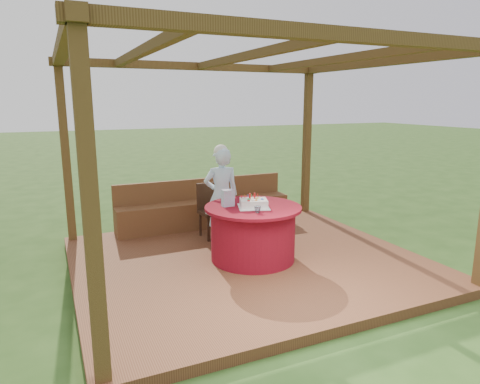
# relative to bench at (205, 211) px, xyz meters

# --- Properties ---
(ground) EXTENTS (60.00, 60.00, 0.00)m
(ground) POSITION_rel_bench_xyz_m (0.00, -1.72, -0.38)
(ground) COLOR #274717
(ground) RESTS_ON ground
(deck) EXTENTS (4.50, 4.00, 0.12)m
(deck) POSITION_rel_bench_xyz_m (0.00, -1.72, -0.32)
(deck) COLOR brown
(deck) RESTS_ON ground
(pergola) EXTENTS (4.50, 4.00, 2.72)m
(pergola) POSITION_rel_bench_xyz_m (0.00, -1.72, 2.02)
(pergola) COLOR brown
(pergola) RESTS_ON deck
(bench) EXTENTS (3.00, 0.42, 0.80)m
(bench) POSITION_rel_bench_xyz_m (0.00, 0.00, 0.00)
(bench) COLOR brown
(bench) RESTS_ON deck
(table) EXTENTS (1.29, 1.29, 0.74)m
(table) POSITION_rel_bench_xyz_m (0.06, -1.77, 0.11)
(table) COLOR maroon
(table) RESTS_ON deck
(chair) EXTENTS (0.42, 0.42, 0.85)m
(chair) POSITION_rel_bench_xyz_m (-0.09, -0.58, 0.19)
(chair) COLOR #311B0F
(chair) RESTS_ON deck
(elderly_woman) EXTENTS (0.57, 0.42, 1.49)m
(elderly_woman) POSITION_rel_bench_xyz_m (-0.06, -0.92, 0.48)
(elderly_woman) COLOR #A5D5F5
(elderly_woman) RESTS_ON deck
(birthday_cake) EXTENTS (0.51, 0.51, 0.18)m
(birthday_cake) POSITION_rel_bench_xyz_m (0.04, -1.82, 0.53)
(birthday_cake) COLOR white
(birthday_cake) RESTS_ON table
(gift_bag) EXTENTS (0.16, 0.10, 0.22)m
(gift_bag) POSITION_rel_bench_xyz_m (-0.25, -1.62, 0.59)
(gift_bag) COLOR #DB8EC2
(gift_bag) RESTS_ON table
(drinking_glass) EXTENTS (0.11, 0.11, 0.08)m
(drinking_glass) POSITION_rel_bench_xyz_m (-0.04, -2.09, 0.52)
(drinking_glass) COLOR white
(drinking_glass) RESTS_ON table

